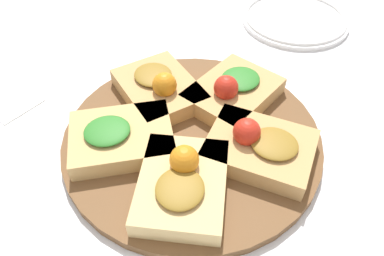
{
  "coord_description": "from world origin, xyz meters",
  "views": [
    {
      "loc": [
        0.36,
        -0.22,
        0.48
      ],
      "look_at": [
        0.0,
        0.0,
        0.03
      ],
      "focal_mm": 35.0,
      "sensor_mm": 36.0,
      "label": 1
    }
  ],
  "objects": [
    {
      "name": "focaccia_slice_1",
      "position": [
        0.09,
        0.07,
        0.04
      ],
      "size": [
        0.2,
        0.19,
        0.07
      ],
      "color": "tan",
      "rests_on": "serving_board"
    },
    {
      "name": "napkin_stack",
      "position": [
        -0.27,
        -0.24,
        0.0
      ],
      "size": [
        0.12,
        0.11,
        0.0
      ],
      "primitive_type": "cube",
      "rotation": [
        0.0,
        0.0,
        0.34
      ],
      "color": "white",
      "rests_on": "ground_plane"
    },
    {
      "name": "serving_board",
      "position": [
        0.0,
        0.0,
        0.01
      ],
      "size": [
        0.43,
        0.43,
        0.02
      ],
      "primitive_type": "cylinder",
      "color": "brown",
      "rests_on": "ground_plane"
    },
    {
      "name": "ground_plane",
      "position": [
        0.0,
        0.0,
        0.0
      ],
      "size": [
        3.0,
        3.0,
        0.0
      ],
      "primitive_type": "plane",
      "color": "white"
    },
    {
      "name": "focaccia_slice_2",
      "position": [
        -0.04,
        0.11,
        0.04
      ],
      "size": [
        0.17,
        0.19,
        0.07
      ],
      "color": "tan",
      "rests_on": "serving_board"
    },
    {
      "name": "focaccia_slice_0",
      "position": [
        0.09,
        -0.07,
        0.04
      ],
      "size": [
        0.2,
        0.2,
        0.07
      ],
      "color": "#DBB775",
      "rests_on": "serving_board"
    },
    {
      "name": "focaccia_slice_3",
      "position": [
        -0.11,
        0.0,
        0.04
      ],
      "size": [
        0.16,
        0.13,
        0.07
      ],
      "color": "tan",
      "rests_on": "serving_board"
    },
    {
      "name": "focaccia_slice_4",
      "position": [
        -0.04,
        -0.11,
        0.03
      ],
      "size": [
        0.17,
        0.19,
        0.04
      ],
      "color": "tan",
      "rests_on": "serving_board"
    },
    {
      "name": "plate_left",
      "position": [
        -0.2,
        0.42,
        0.01
      ],
      "size": [
        0.26,
        0.26,
        0.02
      ],
      "color": "white",
      "rests_on": "ground_plane"
    }
  ]
}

